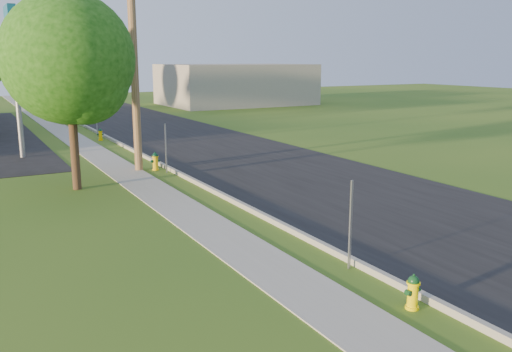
{
  "coord_description": "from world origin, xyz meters",
  "views": [
    {
      "loc": [
        -6.97,
        -4.66,
        4.53
      ],
      "look_at": [
        0.0,
        8.0,
        1.4
      ],
      "focal_mm": 38.0,
      "sensor_mm": 36.0,
      "label": 1
    }
  ],
  "objects_px": {
    "utility_pole_far": "(58,55)",
    "price_pylon": "(12,38)",
    "utility_pole_mid": "(133,48)",
    "hydrant_mid": "(155,161)",
    "tree_verge": "(72,64)",
    "hydrant_near": "(413,292)",
    "hydrant_far": "(100,134)"
  },
  "relations": [
    {
      "from": "utility_pole_far",
      "to": "price_pylon",
      "type": "relative_size",
      "value": 1.39
    },
    {
      "from": "utility_pole_mid",
      "to": "hydrant_mid",
      "type": "xyz_separation_m",
      "value": [
        0.61,
        -0.31,
        -4.58
      ]
    },
    {
      "from": "price_pylon",
      "to": "tree_verge",
      "type": "relative_size",
      "value": 1.01
    },
    {
      "from": "tree_verge",
      "to": "hydrant_mid",
      "type": "bearing_deg",
      "value": 29.78
    },
    {
      "from": "hydrant_near",
      "to": "hydrant_far",
      "type": "relative_size",
      "value": 0.97
    },
    {
      "from": "utility_pole_mid",
      "to": "hydrant_far",
      "type": "bearing_deg",
      "value": 86.41
    },
    {
      "from": "utility_pole_far",
      "to": "price_pylon",
      "type": "height_order",
      "value": "utility_pole_far"
    },
    {
      "from": "hydrant_near",
      "to": "hydrant_far",
      "type": "distance_m",
      "value": 24.16
    },
    {
      "from": "price_pylon",
      "to": "hydrant_mid",
      "type": "height_order",
      "value": "price_pylon"
    },
    {
      "from": "hydrant_near",
      "to": "hydrant_mid",
      "type": "bearing_deg",
      "value": 90.12
    },
    {
      "from": "price_pylon",
      "to": "tree_verge",
      "type": "distance_m",
      "value": 7.92
    },
    {
      "from": "hydrant_mid",
      "to": "hydrant_far",
      "type": "xyz_separation_m",
      "value": [
        -0.03,
        9.55,
        -0.03
      ]
    },
    {
      "from": "tree_verge",
      "to": "hydrant_near",
      "type": "relative_size",
      "value": 9.96
    },
    {
      "from": "hydrant_mid",
      "to": "hydrant_far",
      "type": "height_order",
      "value": "hydrant_mid"
    },
    {
      "from": "price_pylon",
      "to": "utility_pole_mid",
      "type": "bearing_deg",
      "value": -54.66
    },
    {
      "from": "hydrant_far",
      "to": "hydrant_near",
      "type": "bearing_deg",
      "value": -89.85
    },
    {
      "from": "price_pylon",
      "to": "tree_verge",
      "type": "bearing_deg",
      "value": -82.07
    },
    {
      "from": "utility_pole_mid",
      "to": "utility_pole_far",
      "type": "bearing_deg",
      "value": 90.0
    },
    {
      "from": "hydrant_near",
      "to": "utility_pole_far",
      "type": "bearing_deg",
      "value": 91.12
    },
    {
      "from": "price_pylon",
      "to": "hydrant_near",
      "type": "distance_m",
      "value": 21.53
    },
    {
      "from": "utility_pole_mid",
      "to": "tree_verge",
      "type": "distance_m",
      "value": 3.67
    },
    {
      "from": "hydrant_far",
      "to": "utility_pole_mid",
      "type": "bearing_deg",
      "value": -93.59
    },
    {
      "from": "hydrant_near",
      "to": "hydrant_mid",
      "type": "relative_size",
      "value": 0.89
    },
    {
      "from": "hydrant_near",
      "to": "hydrant_mid",
      "type": "distance_m",
      "value": 14.61
    },
    {
      "from": "price_pylon",
      "to": "hydrant_far",
      "type": "xyz_separation_m",
      "value": [
        4.48,
        3.74,
        -5.09
      ]
    },
    {
      "from": "utility_pole_mid",
      "to": "utility_pole_far",
      "type": "xyz_separation_m",
      "value": [
        0.0,
        18.0,
        -0.15
      ]
    },
    {
      "from": "price_pylon",
      "to": "hydrant_mid",
      "type": "bearing_deg",
      "value": -52.17
    },
    {
      "from": "tree_verge",
      "to": "hydrant_mid",
      "type": "height_order",
      "value": "tree_verge"
    },
    {
      "from": "utility_pole_mid",
      "to": "tree_verge",
      "type": "xyz_separation_m",
      "value": [
        -2.82,
        -2.28,
        -0.58
      ]
    },
    {
      "from": "hydrant_mid",
      "to": "price_pylon",
      "type": "bearing_deg",
      "value": 127.83
    },
    {
      "from": "utility_pole_mid",
      "to": "hydrant_near",
      "type": "bearing_deg",
      "value": -87.52
    },
    {
      "from": "utility_pole_far",
      "to": "price_pylon",
      "type": "distance_m",
      "value": 13.11
    }
  ]
}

